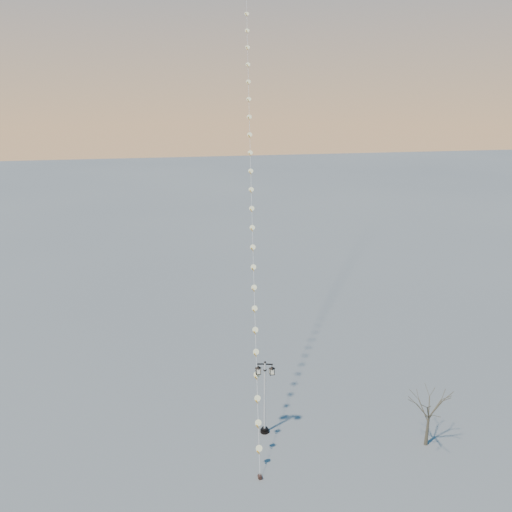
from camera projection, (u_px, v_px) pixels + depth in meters
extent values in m
plane|color=slate|center=(274.00, 459.00, 28.16)|extent=(300.00, 300.00, 0.00)
cylinder|color=black|center=(265.00, 431.00, 30.41)|extent=(0.53, 0.53, 0.15)
cylinder|color=black|center=(265.00, 429.00, 30.37)|extent=(0.38, 0.38, 0.13)
cylinder|color=silver|center=(265.00, 396.00, 29.69)|extent=(0.12, 0.12, 4.41)
cylinder|color=black|center=(265.00, 370.00, 29.19)|extent=(0.19, 0.19, 0.06)
cube|color=black|center=(265.00, 364.00, 29.07)|extent=(0.88, 0.29, 0.06)
sphere|color=black|center=(265.00, 362.00, 29.04)|extent=(0.13, 0.13, 0.13)
pyramid|color=black|center=(258.00, 366.00, 29.14)|extent=(0.41, 0.41, 0.13)
cube|color=beige|center=(258.00, 371.00, 29.23)|extent=(0.24, 0.24, 0.32)
cube|color=black|center=(258.00, 373.00, 29.28)|extent=(0.28, 0.28, 0.04)
pyramid|color=black|center=(272.00, 367.00, 29.09)|extent=(0.41, 0.41, 0.13)
cube|color=beige|center=(272.00, 371.00, 29.18)|extent=(0.24, 0.24, 0.32)
cube|color=black|center=(272.00, 374.00, 29.23)|extent=(0.28, 0.28, 0.04)
cone|color=#484131|center=(427.00, 430.00, 29.07)|extent=(0.22, 0.22, 1.88)
cylinder|color=#301C17|center=(260.00, 477.00, 26.68)|extent=(0.23, 0.23, 0.23)
cylinder|color=black|center=(260.00, 476.00, 26.67)|extent=(0.03, 0.03, 0.29)
cone|color=orange|center=(248.00, 37.00, 37.58)|extent=(0.09, 0.09, 0.32)
cylinder|color=white|center=(260.00, 468.00, 26.51)|extent=(0.02, 0.02, 0.91)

